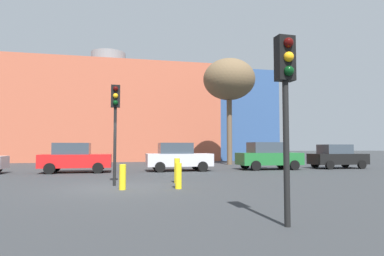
# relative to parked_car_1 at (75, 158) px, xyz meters

# --- Properties ---
(ground_plane) EXTENTS (200.00, 200.00, 0.00)m
(ground_plane) POSITION_rel_parked_car_1_xyz_m (2.52, -7.87, -0.88)
(ground_plane) COLOR #2D3033
(building_backdrop) EXTENTS (38.73, 11.28, 12.65)m
(building_backdrop) POSITION_rel_parked_car_1_xyz_m (1.16, 18.85, 4.44)
(building_backdrop) COLOR #B2563D
(building_backdrop) RESTS_ON ground_plane
(parked_car_1) EXTENTS (4.10, 2.01, 1.78)m
(parked_car_1) POSITION_rel_parked_car_1_xyz_m (0.00, 0.00, 0.00)
(parked_car_1) COLOR red
(parked_car_1) RESTS_ON ground_plane
(parked_car_2) EXTENTS (4.15, 2.04, 1.80)m
(parked_car_2) POSITION_rel_parked_car_1_xyz_m (6.28, -0.00, 0.01)
(parked_car_2) COLOR silver
(parked_car_2) RESTS_ON ground_plane
(parked_car_3) EXTENTS (4.27, 2.09, 1.85)m
(parked_car_3) POSITION_rel_parked_car_1_xyz_m (12.51, 0.00, 0.04)
(parked_car_3) COLOR #1E662D
(parked_car_3) RESTS_ON ground_plane
(parked_car_4) EXTENTS (3.94, 1.93, 1.71)m
(parked_car_4) POSITION_rel_parked_car_1_xyz_m (17.84, 0.00, -0.03)
(parked_car_4) COLOR black
(parked_car_4) RESTS_ON ground_plane
(traffic_light_near_right) EXTENTS (0.37, 0.37, 3.75)m
(traffic_light_near_right) POSITION_rel_parked_car_1_xyz_m (5.81, -14.96, 1.88)
(traffic_light_near_right) COLOR black
(traffic_light_near_right) RESTS_ON ground_plane
(traffic_light_island) EXTENTS (0.36, 0.36, 4.03)m
(traffic_light_island) POSITION_rel_parked_car_1_xyz_m (2.42, -7.37, 2.08)
(traffic_light_island) COLOR black
(traffic_light_island) RESTS_ON ground_plane
(bare_tree_0) EXTENTS (4.56, 4.56, 9.31)m
(bare_tree_0) POSITION_rel_parked_car_1_xyz_m (11.97, 6.46, 6.53)
(bare_tree_0) COLOR brown
(bare_tree_0) RESTS_ON ground_plane
(bollard_yellow_0) EXTENTS (0.24, 0.24, 0.91)m
(bollard_yellow_0) POSITION_rel_parked_car_1_xyz_m (2.73, -8.66, -0.43)
(bollard_yellow_0) COLOR yellow
(bollard_yellow_0) RESTS_ON ground_plane
(bollard_yellow_1) EXTENTS (0.24, 0.24, 0.94)m
(bollard_yellow_1) POSITION_rel_parked_car_1_xyz_m (4.74, -8.82, -0.41)
(bollard_yellow_1) COLOR yellow
(bollard_yellow_1) RESTS_ON ground_plane
(bollard_yellow_2) EXTENTS (0.24, 0.24, 1.05)m
(bollard_yellow_2) POSITION_rel_parked_car_1_xyz_m (5.02, -6.92, -0.36)
(bollard_yellow_2) COLOR yellow
(bollard_yellow_2) RESTS_ON ground_plane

